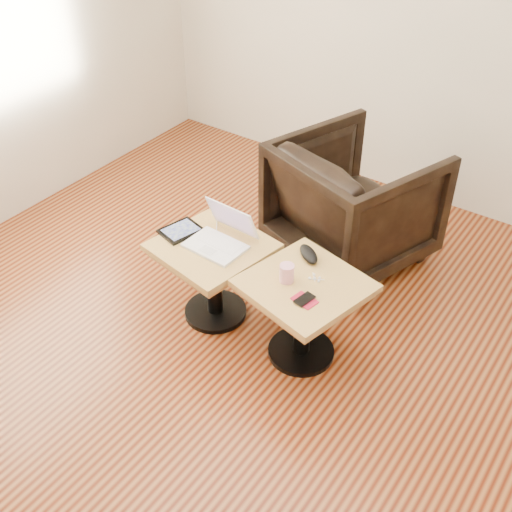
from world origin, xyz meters
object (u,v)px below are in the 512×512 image
Objects in this scene: laptop at (221,237)px; striped_cup at (287,273)px; side_table_right at (304,302)px; armchair at (354,202)px; side_table_left at (213,263)px.

laptop reaches higher than striped_cup.
laptop is at bearing -169.14° from side_table_right.
striped_cup is at bearing -142.74° from side_table_right.
side_table_right is 0.98m from armchair.
armchair reaches higher than side_table_right.
armchair reaches higher than laptop.
striped_cup is at bearing -4.69° from laptop.
armchair is (0.35, 0.97, 0.02)m from side_table_left.
side_table_left is 0.58m from side_table_right.
armchair is at bearing 98.08° from striped_cup.
striped_cup is (0.49, -0.02, 0.17)m from side_table_left.
striped_cup is 0.11× the size of armchair.
side_table_right is 0.76× the size of armchair.
laptop is 3.39× the size of striped_cup.
striped_cup is at bearing 7.14° from side_table_left.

